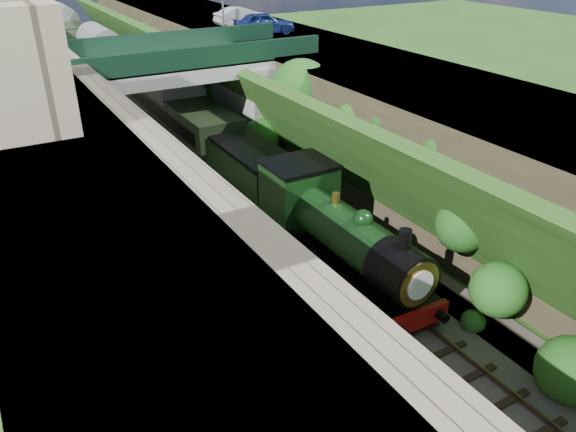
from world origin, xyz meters
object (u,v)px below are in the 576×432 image
at_px(car_silver, 241,16).
at_px(locomotive, 336,235).
at_px(tender, 254,179).
at_px(road_bridge, 185,93).
at_px(tree, 301,93).
at_px(car_blue, 264,23).

relative_size(car_silver, locomotive, 0.40).
height_order(car_silver, tender, car_silver).
distance_m(road_bridge, locomotive, 16.07).
bearing_deg(tree, tender, -145.49).
xyz_separation_m(locomotive, tender, (-0.00, 7.36, -0.27)).
distance_m(car_silver, tender, 19.79).
bearing_deg(car_silver, road_bridge, 137.11).
distance_m(car_blue, locomotive, 22.38).
height_order(road_bridge, locomotive, road_bridge).
distance_m(tree, car_silver, 14.66).
bearing_deg(tender, locomotive, -90.00).
height_order(tree, car_silver, car_silver).
distance_m(road_bridge, tree, 7.30).
height_order(car_blue, tender, car_blue).
xyz_separation_m(car_silver, tender, (-7.86, -17.37, -5.31)).
relative_size(car_blue, car_silver, 1.05).
bearing_deg(car_blue, tender, 163.19).
xyz_separation_m(car_blue, tender, (-7.57, -13.07, -5.37)).
relative_size(tree, tender, 1.10).
height_order(road_bridge, tree, road_bridge).
xyz_separation_m(car_silver, locomotive, (-7.86, -24.74, -5.04)).
relative_size(tree, car_blue, 1.53).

